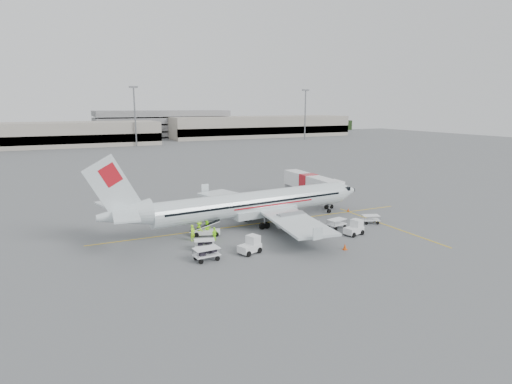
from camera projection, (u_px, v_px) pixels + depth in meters
ground at (263, 223)px, 56.31m from camera, size 360.00×360.00×0.00m
stripe_lead at (263, 223)px, 56.31m from camera, size 44.00×0.20×0.01m
stripe_cross at (387, 225)px, 55.15m from camera, size 0.20×20.00×0.01m
terminal_west at (2, 136)px, 153.47m from camera, size 110.00×22.00×9.00m
terminal_east at (259, 126)px, 213.14m from camera, size 90.00×26.00×10.00m
parking_garage at (162, 123)px, 206.98m from camera, size 62.00×24.00×14.00m
treeline at (105, 131)px, 210.47m from camera, size 300.00×3.00×6.00m
mast_center at (135, 117)px, 160.59m from camera, size 3.20×1.20×22.00m
mast_east at (305, 115)px, 192.30m from camera, size 3.20×1.20×22.00m
aircraft at (256, 187)px, 54.42m from camera, size 38.49×31.37×9.98m
jet_bridge at (309, 188)px, 69.00m from camera, size 3.63×16.70×4.36m
belt_loader at (206, 226)px, 50.74m from camera, size 4.61×3.00×2.34m
tug_fore at (354, 228)px, 50.94m from camera, size 2.59×1.86×1.81m
tug_mid at (312, 228)px, 51.04m from camera, size 2.33×1.87×1.57m
tug_aft at (250, 245)px, 44.53m from camera, size 2.71×2.10×1.84m
cart_loaded_a at (205, 245)px, 45.73m from camera, size 2.43×1.83×1.12m
cart_loaded_b at (207, 254)px, 42.54m from camera, size 2.64×1.70×1.32m
cart_empty_a at (337, 224)px, 53.74m from camera, size 2.55×1.82×1.21m
cart_empty_b at (371, 219)px, 55.95m from camera, size 2.49×1.97×1.13m
cone_nose at (348, 210)px, 62.42m from camera, size 0.33×0.33×0.53m
cone_port at (242, 198)px, 70.16m from camera, size 0.36×0.36×0.58m
cone_stbd at (345, 246)px, 45.79m from camera, size 0.43×0.43×0.71m
crew_a at (193, 233)px, 48.71m from camera, size 0.82×0.76×1.89m
crew_b at (207, 228)px, 50.81m from camera, size 1.09×1.08×1.78m
crew_c at (199, 229)px, 50.59m from camera, size 0.98×1.27×1.73m
crew_d at (215, 234)px, 48.78m from camera, size 1.00×0.80×1.59m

